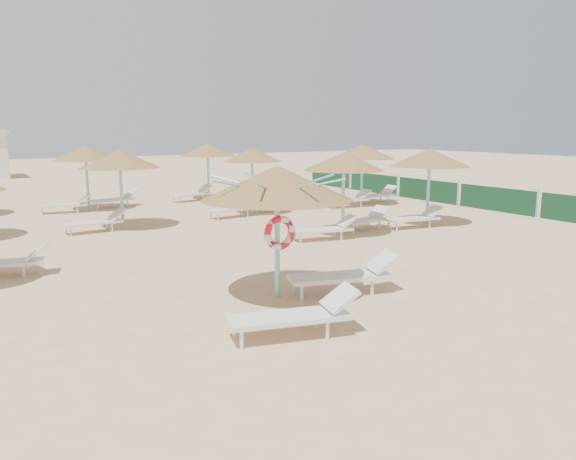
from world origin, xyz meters
TOP-DOWN VIEW (x-y plane):
  - ground at (0.00, 0.00)m, footprint 120.00×120.00m
  - main_palapa at (0.09, 0.17)m, footprint 3.02×3.02m
  - lounger_main_a at (-0.72, -1.88)m, footprint 2.28×1.16m
  - lounger_main_b at (1.49, -0.30)m, footprint 2.41×1.31m
  - palapa_field at (1.70, 10.41)m, footprint 20.53×14.13m
  - windbreak_fence at (14.00, 9.96)m, footprint 0.08×19.84m

SIDE VIEW (x-z plane):
  - ground at x=0.00m, z-range 0.00..0.00m
  - lounger_main_a at x=-0.72m, z-range -0.02..0.78m
  - lounger_main_b at x=1.49m, z-range -0.02..0.82m
  - windbreak_fence at x=14.00m, z-range -0.05..1.05m
  - palapa_field at x=1.70m, z-range 0.95..3.66m
  - main_palapa at x=0.09m, z-range 1.00..3.70m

